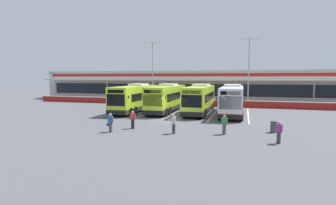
{
  "coord_description": "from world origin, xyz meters",
  "views": [
    {
      "loc": [
        7.88,
        -27.44,
        4.66
      ],
      "look_at": [
        -1.09,
        3.0,
        1.6
      ],
      "focal_mm": 27.83,
      "sensor_mm": 36.0,
      "label": 1
    }
  ],
  "objects_px": {
    "coach_bus_right_centre": "(232,100)",
    "pedestrian_child": "(133,119)",
    "pedestrian_near_bin": "(224,124)",
    "pedestrian_with_handbag": "(110,122)",
    "litter_bin": "(274,127)",
    "lamp_post_centre": "(249,67)",
    "coach_bus_left_centre": "(167,98)",
    "pedestrian_approaching_bus": "(279,131)",
    "coach_bus_leftmost": "(136,98)",
    "pedestrian_in_dark_coat": "(174,123)",
    "coach_bus_centre": "(200,99)",
    "lamp_post_west": "(153,68)"
  },
  "relations": [
    {
      "from": "lamp_post_centre",
      "to": "litter_bin",
      "type": "height_order",
      "value": "lamp_post_centre"
    },
    {
      "from": "coach_bus_leftmost",
      "to": "litter_bin",
      "type": "xyz_separation_m",
      "value": [
        16.82,
        -9.69,
        -1.32
      ]
    },
    {
      "from": "coach_bus_leftmost",
      "to": "lamp_post_west",
      "type": "relative_size",
      "value": 1.11
    },
    {
      "from": "pedestrian_near_bin",
      "to": "pedestrian_in_dark_coat",
      "type": "bearing_deg",
      "value": -167.33
    },
    {
      "from": "coach_bus_leftmost",
      "to": "coach_bus_left_centre",
      "type": "relative_size",
      "value": 1.0
    },
    {
      "from": "coach_bus_right_centre",
      "to": "pedestrian_child",
      "type": "bearing_deg",
      "value": -124.66
    },
    {
      "from": "coach_bus_leftmost",
      "to": "lamp_post_centre",
      "type": "xyz_separation_m",
      "value": [
        14.93,
        11.52,
        4.5
      ]
    },
    {
      "from": "coach_bus_centre",
      "to": "pedestrian_in_dark_coat",
      "type": "xyz_separation_m",
      "value": [
        0.08,
        -13.52,
        -0.91
      ]
    },
    {
      "from": "coach_bus_right_centre",
      "to": "pedestrian_near_bin",
      "type": "height_order",
      "value": "coach_bus_right_centre"
    },
    {
      "from": "coach_bus_centre",
      "to": "litter_bin",
      "type": "relative_size",
      "value": 13.09
    },
    {
      "from": "coach_bus_right_centre",
      "to": "lamp_post_centre",
      "type": "xyz_separation_m",
      "value": [
        2.01,
        11.1,
        4.5
      ]
    },
    {
      "from": "pedestrian_child",
      "to": "pedestrian_near_bin",
      "type": "distance_m",
      "value": 8.2
    },
    {
      "from": "pedestrian_in_dark_coat",
      "to": "pedestrian_child",
      "type": "distance_m",
      "value": 4.27
    },
    {
      "from": "pedestrian_with_handbag",
      "to": "lamp_post_centre",
      "type": "relative_size",
      "value": 0.15
    },
    {
      "from": "coach_bus_right_centre",
      "to": "pedestrian_in_dark_coat",
      "type": "xyz_separation_m",
      "value": [
        -4.12,
        -12.96,
        -0.91
      ]
    },
    {
      "from": "litter_bin",
      "to": "pedestrian_with_handbag",
      "type": "bearing_deg",
      "value": -164.22
    },
    {
      "from": "pedestrian_near_bin",
      "to": "litter_bin",
      "type": "height_order",
      "value": "pedestrian_near_bin"
    },
    {
      "from": "pedestrian_child",
      "to": "lamp_post_west",
      "type": "xyz_separation_m",
      "value": [
        -6.06,
        22.3,
        5.42
      ]
    },
    {
      "from": "coach_bus_right_centre",
      "to": "pedestrian_child",
      "type": "height_order",
      "value": "coach_bus_right_centre"
    },
    {
      "from": "coach_bus_left_centre",
      "to": "lamp_post_centre",
      "type": "height_order",
      "value": "lamp_post_centre"
    },
    {
      "from": "coach_bus_left_centre",
      "to": "pedestrian_child",
      "type": "distance_m",
      "value": 12.55
    },
    {
      "from": "coach_bus_leftmost",
      "to": "coach_bus_right_centre",
      "type": "height_order",
      "value": "same"
    },
    {
      "from": "coach_bus_centre",
      "to": "litter_bin",
      "type": "xyz_separation_m",
      "value": [
        8.1,
        -10.66,
        -1.32
      ]
    },
    {
      "from": "coach_bus_centre",
      "to": "lamp_post_centre",
      "type": "bearing_deg",
      "value": 59.53
    },
    {
      "from": "pedestrian_with_handbag",
      "to": "pedestrian_child",
      "type": "relative_size",
      "value": 1.0
    },
    {
      "from": "coach_bus_left_centre",
      "to": "pedestrian_with_handbag",
      "type": "height_order",
      "value": "coach_bus_left_centre"
    },
    {
      "from": "coach_bus_left_centre",
      "to": "coach_bus_centre",
      "type": "xyz_separation_m",
      "value": [
        4.56,
        -0.01,
        0.0
      ]
    },
    {
      "from": "pedestrian_child",
      "to": "pedestrian_with_handbag",
      "type": "bearing_deg",
      "value": -121.9
    },
    {
      "from": "lamp_post_centre",
      "to": "litter_bin",
      "type": "bearing_deg",
      "value": -84.89
    },
    {
      "from": "coach_bus_leftmost",
      "to": "pedestrian_in_dark_coat",
      "type": "relative_size",
      "value": 7.52
    },
    {
      "from": "coach_bus_leftmost",
      "to": "pedestrian_in_dark_coat",
      "type": "xyz_separation_m",
      "value": [
        8.8,
        -12.55,
        -0.91
      ]
    },
    {
      "from": "coach_bus_right_centre",
      "to": "pedestrian_child",
      "type": "relative_size",
      "value": 7.52
    },
    {
      "from": "coach_bus_right_centre",
      "to": "litter_bin",
      "type": "relative_size",
      "value": 13.09
    },
    {
      "from": "pedestrian_near_bin",
      "to": "lamp_post_west",
      "type": "relative_size",
      "value": 0.15
    },
    {
      "from": "pedestrian_near_bin",
      "to": "pedestrian_approaching_bus",
      "type": "height_order",
      "value": "same"
    },
    {
      "from": "litter_bin",
      "to": "pedestrian_near_bin",
      "type": "bearing_deg",
      "value": -153.85
    },
    {
      "from": "pedestrian_near_bin",
      "to": "pedestrian_with_handbag",
      "type": "bearing_deg",
      "value": -168.97
    },
    {
      "from": "pedestrian_in_dark_coat",
      "to": "pedestrian_with_handbag",
      "type": "bearing_deg",
      "value": -170.22
    },
    {
      "from": "pedestrian_near_bin",
      "to": "lamp_post_west",
      "type": "distance_m",
      "value": 27.1
    },
    {
      "from": "pedestrian_with_handbag",
      "to": "pedestrian_child",
      "type": "height_order",
      "value": "same"
    },
    {
      "from": "coach_bus_leftmost",
      "to": "pedestrian_near_bin",
      "type": "bearing_deg",
      "value": -42.14
    },
    {
      "from": "pedestrian_in_dark_coat",
      "to": "lamp_post_west",
      "type": "xyz_separation_m",
      "value": [
        -10.21,
        23.31,
        5.42
      ]
    },
    {
      "from": "pedestrian_approaching_bus",
      "to": "lamp_post_west",
      "type": "distance_m",
      "value": 30.87
    },
    {
      "from": "coach_bus_leftmost",
      "to": "pedestrian_with_handbag",
      "type": "distance_m",
      "value": 13.93
    },
    {
      "from": "coach_bus_left_centre",
      "to": "lamp_post_centre",
      "type": "xyz_separation_m",
      "value": [
        10.76,
        10.54,
        4.5
      ]
    },
    {
      "from": "pedestrian_near_bin",
      "to": "lamp_post_west",
      "type": "height_order",
      "value": "lamp_post_west"
    },
    {
      "from": "coach_bus_right_centre",
      "to": "lamp_post_west",
      "type": "height_order",
      "value": "lamp_post_west"
    },
    {
      "from": "pedestrian_with_handbag",
      "to": "litter_bin",
      "type": "bearing_deg",
      "value": 15.78
    },
    {
      "from": "coach_bus_right_centre",
      "to": "lamp_post_west",
      "type": "xyz_separation_m",
      "value": [
        -14.32,
        10.35,
        4.5
      ]
    },
    {
      "from": "pedestrian_with_handbag",
      "to": "pedestrian_near_bin",
      "type": "height_order",
      "value": "same"
    }
  ]
}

